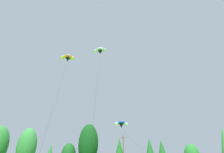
# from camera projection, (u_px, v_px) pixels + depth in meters

# --- Properties ---
(treeline_tree_b) EXTENTS (5.56, 5.56, 13.92)m
(treeline_tree_b) POSITION_uv_depth(u_px,v_px,m) (27.00, 147.00, 53.91)
(treeline_tree_b) COLOR #472D19
(treeline_tree_b) RESTS_ON ground_plane
(treeline_tree_e) EXTENTS (5.91, 5.91, 15.21)m
(treeline_tree_e) POSITION_uv_depth(u_px,v_px,m) (88.00, 144.00, 54.58)
(treeline_tree_e) COLOR #472D19
(treeline_tree_e) RESTS_ON ground_plane
(treeline_tree_f) EXTENTS (3.85, 3.85, 10.23)m
(treeline_tree_f) POSITION_uv_depth(u_px,v_px,m) (119.00, 153.00, 49.57)
(treeline_tree_f) COLOR #472D19
(treeline_tree_f) RESTS_ON ground_plane
(treeline_tree_g) EXTENTS (4.00, 4.00, 10.89)m
(treeline_tree_g) POSITION_uv_depth(u_px,v_px,m) (150.00, 153.00, 53.53)
(treeline_tree_g) COLOR #472D19
(treeline_tree_g) RESTS_ON ground_plane
(parafoil_kite_high_orange) EXTENTS (2.91, 10.70, 21.96)m
(parafoil_kite_high_orange) POSITION_uv_depth(u_px,v_px,m) (68.00, 58.00, 37.51)
(parafoil_kite_high_orange) COLOR orange
(parafoil_kite_mid_white) EXTENTS (3.12, 10.11, 24.83)m
(parafoil_kite_mid_white) POSITION_uv_depth(u_px,v_px,m) (100.00, 51.00, 39.36)
(parafoil_kite_mid_white) COLOR white
(parafoil_kite_far_blue_white) EXTENTS (8.14, 20.18, 12.46)m
(parafoil_kite_far_blue_white) POSITION_uv_depth(u_px,v_px,m) (121.00, 124.00, 48.31)
(parafoil_kite_far_blue_white) COLOR blue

